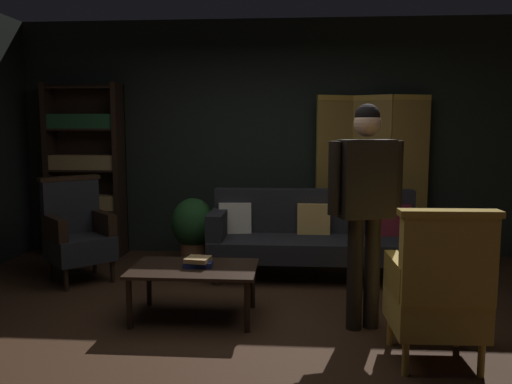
% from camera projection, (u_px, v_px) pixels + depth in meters
% --- Properties ---
extents(ground_plane, '(10.00, 10.00, 0.00)m').
position_uv_depth(ground_plane, '(248.00, 326.00, 4.03)').
color(ground_plane, '#331E11').
extents(back_wall, '(7.20, 0.10, 2.80)m').
position_uv_depth(back_wall, '(266.00, 139.00, 6.28)').
color(back_wall, black).
rests_on(back_wall, ground_plane).
extents(folding_screen, '(1.30, 0.23, 1.90)m').
position_uv_depth(folding_screen, '(371.00, 175.00, 6.02)').
color(folding_screen, olive).
rests_on(folding_screen, ground_plane).
extents(bookshelf, '(0.90, 0.32, 2.05)m').
position_uv_depth(bookshelf, '(86.00, 167.00, 6.23)').
color(bookshelf, black).
rests_on(bookshelf, ground_plane).
extents(velvet_couch, '(2.12, 0.78, 0.88)m').
position_uv_depth(velvet_couch, '(314.00, 232.00, 5.37)').
color(velvet_couch, black).
rests_on(velvet_couch, ground_plane).
extents(coffee_table, '(1.00, 0.64, 0.42)m').
position_uv_depth(coffee_table, '(194.00, 273.00, 4.17)').
color(coffee_table, black).
rests_on(coffee_table, ground_plane).
extents(armchair_gilt_accent, '(0.60, 0.59, 1.04)m').
position_uv_depth(armchair_gilt_accent, '(438.00, 291.00, 3.32)').
color(armchair_gilt_accent, '#B78E33').
rests_on(armchair_gilt_accent, ground_plane).
extents(armchair_wing_left, '(0.82, 0.82, 1.04)m').
position_uv_depth(armchair_wing_left, '(77.00, 232.00, 5.21)').
color(armchair_wing_left, black).
rests_on(armchair_wing_left, ground_plane).
extents(standing_figure, '(0.57, 0.32, 1.70)m').
position_uv_depth(standing_figure, '(365.00, 196.00, 3.87)').
color(standing_figure, black).
rests_on(standing_figure, ground_plane).
extents(potted_plant, '(0.47, 0.47, 0.77)m').
position_uv_depth(potted_plant, '(193.00, 228.00, 5.71)').
color(potted_plant, brown).
rests_on(potted_plant, ground_plane).
extents(book_navy_cloth, '(0.23, 0.16, 0.04)m').
position_uv_depth(book_navy_cloth, '(198.00, 264.00, 4.17)').
color(book_navy_cloth, navy).
rests_on(book_navy_cloth, coffee_table).
extents(book_tan_leather, '(0.21, 0.20, 0.03)m').
position_uv_depth(book_tan_leather, '(198.00, 259.00, 4.17)').
color(book_tan_leather, '#9E7A47').
rests_on(book_tan_leather, book_navy_cloth).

